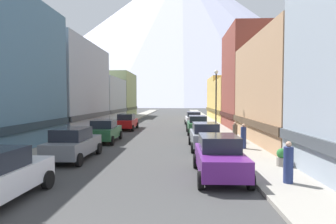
{
  "coord_description": "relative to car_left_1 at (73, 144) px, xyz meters",
  "views": [
    {
      "loc": [
        2.12,
        -4.27,
        3.33
      ],
      "look_at": [
        0.69,
        28.85,
        1.89
      ],
      "focal_mm": 30.24,
      "sensor_mm": 36.0,
      "label": 1
    }
  ],
  "objects": [
    {
      "name": "storefront_right_2",
      "position": [
        14.32,
        17.45,
        4.55
      ],
      "size": [
        6.33,
        9.08,
        11.27
      ],
      "color": "brown",
      "rests_on": "ground"
    },
    {
      "name": "potted_plant_0",
      "position": [
        10.8,
        -1.63,
        -0.33
      ],
      "size": [
        0.49,
        0.49,
        0.85
      ],
      "color": "gray",
      "rests_on": "sidewalk_right"
    },
    {
      "name": "car_left_3",
      "position": [
        0.0,
        15.64,
        0.0
      ],
      "size": [
        2.1,
        4.42,
        1.78
      ],
      "color": "#9E1111",
      "rests_on": "ground"
    },
    {
      "name": "mountain_backdrop",
      "position": [
        7.46,
        248.96,
        62.7
      ],
      "size": [
        304.61,
        304.61,
        127.2
      ],
      "primitive_type": "cone",
      "color": "silver",
      "rests_on": "ground"
    },
    {
      "name": "storefront_right_1",
      "position": [
        15.2,
        6.31,
        2.95
      ],
      "size": [
        8.11,
        12.78,
        7.99
      ],
      "color": "tan",
      "rests_on": "ground"
    },
    {
      "name": "car_right_1",
      "position": [
        7.6,
        3.83,
        0.0
      ],
      "size": [
        2.12,
        4.43,
        1.78
      ],
      "color": "slate",
      "rests_on": "ground"
    },
    {
      "name": "storefront_left_4",
      "position": [
        -8.16,
        40.99,
        3.27
      ],
      "size": [
        9.23,
        11.62,
        8.64
      ],
      "color": "#8C9966",
      "rests_on": "ground"
    },
    {
      "name": "car_right_3",
      "position": [
        7.6,
        21.13,
        0.0
      ],
      "size": [
        2.19,
        4.46,
        1.78
      ],
      "color": "silver",
      "rests_on": "ground"
    },
    {
      "name": "storefront_right_4",
      "position": [
        14.68,
        36.64,
        2.64
      ],
      "size": [
        7.05,
        10.43,
        7.36
      ],
      "color": "#D8B259",
      "rests_on": "ground"
    },
    {
      "name": "pedestrian_1",
      "position": [
        10.05,
        6.08,
        -0.06
      ],
      "size": [
        0.36,
        0.36,
        1.52
      ],
      "color": "brown",
      "rests_on": "sidewalk_right"
    },
    {
      "name": "sidewalk_right",
      "position": [
        10.05,
        23.96,
        -0.82
      ],
      "size": [
        2.5,
        100.0,
        0.15
      ],
      "primitive_type": "cube",
      "color": "gray",
      "rests_on": "ground"
    },
    {
      "name": "car_left_1",
      "position": [
        0.0,
        0.0,
        0.0
      ],
      "size": [
        2.1,
        4.42,
        1.78
      ],
      "color": "slate",
      "rests_on": "ground"
    },
    {
      "name": "pedestrian_2",
      "position": [
        10.05,
        3.23,
        -0.0
      ],
      "size": [
        0.36,
        0.36,
        1.62
      ],
      "color": "navy",
      "rests_on": "sidewalk_right"
    },
    {
      "name": "sidewalk_left",
      "position": [
        -2.45,
        23.96,
        -0.82
      ],
      "size": [
        2.5,
        100.0,
        0.15
      ],
      "primitive_type": "cube",
      "color": "gray",
      "rests_on": "ground"
    },
    {
      "name": "streetlamp_right",
      "position": [
        9.15,
        10.35,
        3.09
      ],
      "size": [
        0.36,
        0.36,
        5.86
      ],
      "color": "black",
      "rests_on": "sidewalk_right"
    },
    {
      "name": "car_right_0",
      "position": [
        7.6,
        -3.19,
        0.0
      ],
      "size": [
        2.07,
        4.41,
        1.78
      ],
      "color": "#591E72",
      "rests_on": "ground"
    },
    {
      "name": "storefront_right_3",
      "position": [
        14.57,
        26.87,
        2.17
      ],
      "size": [
        6.85,
        8.93,
        6.38
      ],
      "color": "#D8B259",
      "rests_on": "ground"
    },
    {
      "name": "car_right_2",
      "position": [
        7.6,
        12.36,
        0.0
      ],
      "size": [
        2.11,
        4.42,
        1.78
      ],
      "color": "#265933",
      "rests_on": "ground"
    },
    {
      "name": "storefront_left_3",
      "position": [
        -7.91,
        28.9,
        2.35
      ],
      "size": [
        8.71,
        11.8,
        6.74
      ],
      "color": "#99A5B2",
      "rests_on": "ground"
    },
    {
      "name": "pedestrian_0",
      "position": [
        10.05,
        -4.43,
        -0.02
      ],
      "size": [
        0.36,
        0.36,
        1.6
      ],
      "color": "navy",
      "rests_on": "sidewalk_right"
    },
    {
      "name": "car_left_2",
      "position": [
        0.0,
        6.54,
        0.0
      ],
      "size": [
        2.17,
        4.45,
        1.78
      ],
      "color": "#265933",
      "rests_on": "ground"
    },
    {
      "name": "storefront_left_2",
      "position": [
        -8.54,
        15.77,
        3.72
      ],
      "size": [
        9.98,
        13.79,
        9.57
      ],
      "color": "#99A5B2",
      "rests_on": "ground"
    }
  ]
}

